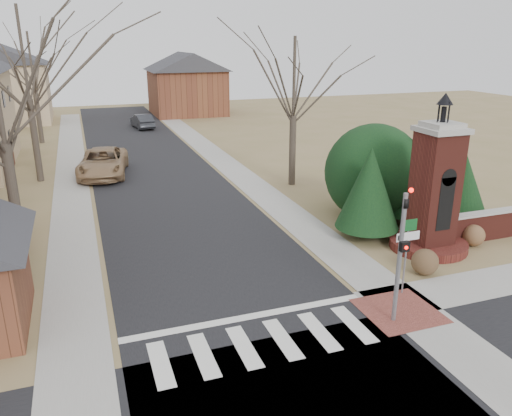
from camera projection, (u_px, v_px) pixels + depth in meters
name	position (u px, v px, depth m)	size (l,w,h in m)	color
ground	(274.00, 359.00, 13.84)	(120.00, 120.00, 0.00)	olive
main_street	(153.00, 171.00, 33.46)	(8.00, 70.00, 0.01)	black
crosswalk_zone	(264.00, 343.00, 14.55)	(8.00, 2.20, 0.02)	silver
stop_bar	(247.00, 317.00, 15.89)	(8.00, 0.35, 0.02)	silver
sidewalk_right_main	(228.00, 165.00, 35.11)	(2.00, 60.00, 0.02)	gray
sidewalk_left	(71.00, 178.00, 31.81)	(2.00, 60.00, 0.02)	gray
curb_apron	(399.00, 311.00, 16.25)	(2.40, 2.40, 0.02)	brown
traffic_signal_pole	(401.00, 245.00, 14.89)	(0.28, 0.41, 4.50)	slate
sign_post	(407.00, 242.00, 16.76)	(0.90, 0.07, 2.75)	slate
brick_gate_monument	(433.00, 200.00, 20.46)	(3.20, 3.20, 6.47)	maroon
brick_garden_wall	(512.00, 221.00, 22.38)	(7.50, 0.50, 1.30)	maroon
house_distant_right	(187.00, 82.00, 58.02)	(8.80, 8.80, 7.30)	brown
evergreen_near	(369.00, 188.00, 21.63)	(2.80, 2.80, 4.10)	#473D33
evergreen_mid	(416.00, 168.00, 23.66)	(3.40, 3.40, 4.70)	#473D33
evergreen_far	(463.00, 184.00, 23.63)	(2.40, 2.40, 3.30)	#473D33
evergreen_mass	(374.00, 169.00, 24.40)	(4.80, 4.80, 4.80)	black
bare_tree_1	(22.00, 46.00, 28.66)	(8.40, 8.40, 11.64)	#473D33
bare_tree_2	(30.00, 57.00, 40.42)	(7.35, 7.35, 10.19)	#473D33
bare_tree_3	(294.00, 71.00, 28.35)	(7.00, 7.00, 9.70)	#473D33
pickup_truck	(103.00, 162.00, 32.22)	(2.84, 6.16, 1.71)	#9B7954
distant_car	(142.00, 121.00, 49.43)	(1.51, 4.32, 1.42)	#2F3136
dry_shrub_left	(425.00, 262.00, 18.67)	(1.00, 1.00, 1.00)	brown
dry_shrub_right	(474.00, 235.00, 21.29)	(0.94, 0.94, 0.94)	brown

